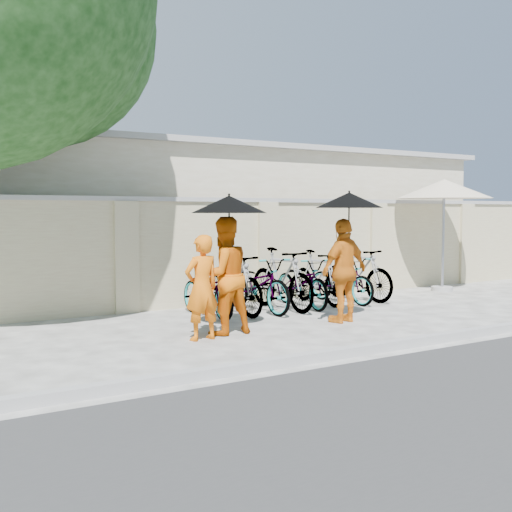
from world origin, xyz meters
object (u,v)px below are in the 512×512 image
monk_right (344,271)px  patio_umbrella (444,190)px  monk_center (224,276)px  monk_left (202,288)px

monk_right → patio_umbrella: (4.61, 2.00, 1.44)m
monk_right → patio_umbrella: size_ratio=0.67×
monk_center → patio_umbrella: (6.78, 1.84, 1.42)m
monk_center → monk_right: (2.17, -0.16, -0.02)m
monk_center → monk_right: monk_center is taller
monk_left → monk_center: size_ratio=0.86×
patio_umbrella → monk_center: bearing=-164.8°
monk_center → monk_right: size_ratio=1.02×
monk_left → monk_center: 0.54m
monk_right → patio_umbrella: bearing=-166.2°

